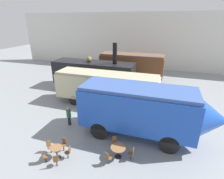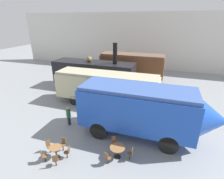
{
  "view_description": "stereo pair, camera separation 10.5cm",
  "coord_description": "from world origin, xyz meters",
  "px_view_note": "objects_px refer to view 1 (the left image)",
  "views": [
    {
      "loc": [
        5.37,
        -13.8,
        7.87
      ],
      "look_at": [
        0.55,
        1.0,
        1.6
      ],
      "focal_mm": 28.0,
      "sensor_mm": 36.0,
      "label": 1
    },
    {
      "loc": [
        5.47,
        -13.77,
        7.87
      ],
      "look_at": [
        0.55,
        1.0,
        1.6
      ],
      "focal_mm": 28.0,
      "sensor_mm": 36.0,
      "label": 2
    }
  ],
  "objects_px": {
    "passenger_coach_wooden": "(132,65)",
    "visitor_person": "(69,115)",
    "passenger_coach_vintage": "(106,86)",
    "streamlined_locomotive": "(147,109)",
    "steam_locomotive": "(94,73)",
    "cafe_table_mid": "(56,150)",
    "cafe_table_near": "(118,149)",
    "cafe_chair_0": "(108,157)"
  },
  "relations": [
    {
      "from": "cafe_chair_0",
      "to": "visitor_person",
      "type": "distance_m",
      "value": 5.24
    },
    {
      "from": "streamlined_locomotive",
      "to": "cafe_chair_0",
      "type": "height_order",
      "value": "streamlined_locomotive"
    },
    {
      "from": "passenger_coach_wooden",
      "to": "passenger_coach_vintage",
      "type": "xyz_separation_m",
      "value": [
        -0.74,
        -7.96,
        -0.31
      ]
    },
    {
      "from": "passenger_coach_wooden",
      "to": "cafe_table_near",
      "type": "relative_size",
      "value": 9.0
    },
    {
      "from": "passenger_coach_vintage",
      "to": "streamlined_locomotive",
      "type": "distance_m",
      "value": 5.88
    },
    {
      "from": "cafe_chair_0",
      "to": "steam_locomotive",
      "type": "bearing_deg",
      "value": 54.61
    },
    {
      "from": "passenger_coach_vintage",
      "to": "passenger_coach_wooden",
      "type": "bearing_deg",
      "value": 84.71
    },
    {
      "from": "visitor_person",
      "to": "cafe_table_mid",
      "type": "bearing_deg",
      "value": -71.06
    },
    {
      "from": "cafe_table_near",
      "to": "visitor_person",
      "type": "relative_size",
      "value": 0.59
    },
    {
      "from": "passenger_coach_wooden",
      "to": "cafe_table_mid",
      "type": "xyz_separation_m",
      "value": [
        -1.17,
        -15.71,
        -1.65
      ]
    },
    {
      "from": "passenger_coach_wooden",
      "to": "visitor_person",
      "type": "distance_m",
      "value": 12.59
    },
    {
      "from": "passenger_coach_vintage",
      "to": "cafe_table_mid",
      "type": "xyz_separation_m",
      "value": [
        -0.44,
        -7.76,
        -1.35
      ]
    },
    {
      "from": "steam_locomotive",
      "to": "cafe_chair_0",
      "type": "distance_m",
      "value": 12.52
    },
    {
      "from": "streamlined_locomotive",
      "to": "cafe_table_near",
      "type": "bearing_deg",
      "value": -116.0
    },
    {
      "from": "streamlined_locomotive",
      "to": "cafe_table_mid",
      "type": "bearing_deg",
      "value": -141.44
    },
    {
      "from": "steam_locomotive",
      "to": "cafe_table_mid",
      "type": "distance_m",
      "value": 11.88
    },
    {
      "from": "passenger_coach_wooden",
      "to": "visitor_person",
      "type": "bearing_deg",
      "value": -100.8
    },
    {
      "from": "passenger_coach_vintage",
      "to": "streamlined_locomotive",
      "type": "bearing_deg",
      "value": -42.05
    },
    {
      "from": "streamlined_locomotive",
      "to": "cafe_table_near",
      "type": "distance_m",
      "value": 3.34
    },
    {
      "from": "cafe_table_near",
      "to": "cafe_chair_0",
      "type": "xyz_separation_m",
      "value": [
        -0.38,
        -0.74,
        -0.08
      ]
    },
    {
      "from": "passenger_coach_vintage",
      "to": "cafe_chair_0",
      "type": "bearing_deg",
      "value": -69.68
    },
    {
      "from": "passenger_coach_vintage",
      "to": "cafe_table_near",
      "type": "relative_size",
      "value": 10.64
    },
    {
      "from": "passenger_coach_vintage",
      "to": "cafe_chair_0",
      "type": "xyz_separation_m",
      "value": [
        2.7,
        -7.29,
        -1.4
      ]
    },
    {
      "from": "steam_locomotive",
      "to": "visitor_person",
      "type": "relative_size",
      "value": 6.22
    },
    {
      "from": "passenger_coach_vintage",
      "to": "visitor_person",
      "type": "xyz_separation_m",
      "value": [
        -1.61,
        -4.34,
        -1.07
      ]
    },
    {
      "from": "streamlined_locomotive",
      "to": "visitor_person",
      "type": "height_order",
      "value": "streamlined_locomotive"
    },
    {
      "from": "passenger_coach_wooden",
      "to": "visitor_person",
      "type": "relative_size",
      "value": 5.33
    },
    {
      "from": "visitor_person",
      "to": "passenger_coach_wooden",
      "type": "bearing_deg",
      "value": 79.2
    },
    {
      "from": "cafe_table_near",
      "to": "cafe_chair_0",
      "type": "relative_size",
      "value": 1.06
    },
    {
      "from": "cafe_table_mid",
      "to": "visitor_person",
      "type": "relative_size",
      "value": 0.49
    },
    {
      "from": "passenger_coach_wooden",
      "to": "visitor_person",
      "type": "xyz_separation_m",
      "value": [
        -2.34,
        -12.29,
        -1.38
      ]
    },
    {
      "from": "passenger_coach_wooden",
      "to": "steam_locomotive",
      "type": "xyz_separation_m",
      "value": [
        -3.73,
        -4.19,
        -0.29
      ]
    },
    {
      "from": "cafe_table_mid",
      "to": "visitor_person",
      "type": "xyz_separation_m",
      "value": [
        -1.17,
        3.42,
        0.27
      ]
    },
    {
      "from": "cafe_table_near",
      "to": "visitor_person",
      "type": "xyz_separation_m",
      "value": [
        -4.69,
        2.21,
        0.25
      ]
    },
    {
      "from": "passenger_coach_vintage",
      "to": "steam_locomotive",
      "type": "bearing_deg",
      "value": 128.49
    },
    {
      "from": "steam_locomotive",
      "to": "passenger_coach_wooden",
      "type": "bearing_deg",
      "value": 48.3
    },
    {
      "from": "passenger_coach_wooden",
      "to": "cafe_table_mid",
      "type": "relative_size",
      "value": 10.88
    },
    {
      "from": "steam_locomotive",
      "to": "cafe_table_near",
      "type": "distance_m",
      "value": 12.05
    },
    {
      "from": "streamlined_locomotive",
      "to": "steam_locomotive",
      "type": "bearing_deg",
      "value": 133.69
    },
    {
      "from": "cafe_chair_0",
      "to": "visitor_person",
      "type": "height_order",
      "value": "visitor_person"
    },
    {
      "from": "passenger_coach_vintage",
      "to": "cafe_table_near",
      "type": "distance_m",
      "value": 7.36
    },
    {
      "from": "steam_locomotive",
      "to": "passenger_coach_vintage",
      "type": "relative_size",
      "value": 0.99
    }
  ]
}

